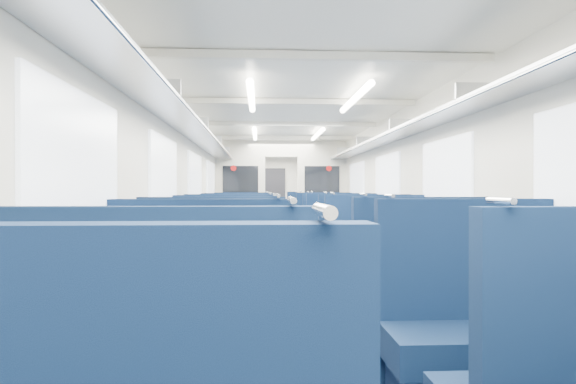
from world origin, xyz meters
TOP-DOWN VIEW (x-y plane):
  - floor at (0.00, 0.00)m, footprint 2.80×18.00m
  - ceiling at (0.00, 0.00)m, footprint 2.80×18.00m
  - wall_left at (-1.40, 0.00)m, footprint 0.02×18.00m
  - dado_left at (-1.39, 0.00)m, footprint 0.03×17.90m
  - wall_right at (1.40, 0.00)m, footprint 0.02×18.00m
  - dado_right at (1.39, 0.00)m, footprint 0.03×17.90m
  - wall_far at (0.00, 9.00)m, footprint 2.80×0.02m
  - luggage_rack_left at (-1.21, 0.00)m, footprint 0.36×17.40m
  - luggage_rack_right at (1.21, 0.00)m, footprint 0.36×17.40m
  - windows at (0.00, -0.46)m, footprint 2.78×15.60m
  - ceiling_fittings at (0.00, -0.26)m, footprint 2.70×16.06m
  - end_door at (0.00, 8.94)m, footprint 0.75×0.06m
  - bulkhead at (-0.00, 3.05)m, footprint 2.80×0.10m
  - seat_6 at (-0.83, -4.87)m, footprint 1.14×0.63m
  - seat_7 at (0.83, -4.89)m, footprint 1.14×0.63m
  - seat_8 at (-0.83, -3.72)m, footprint 1.14×0.63m
  - seat_9 at (0.83, -3.77)m, footprint 1.14×0.63m
  - seat_10 at (-0.83, -2.63)m, footprint 1.14×0.63m
  - seat_11 at (0.83, -2.41)m, footprint 1.14×0.63m
  - seat_12 at (-0.83, -1.32)m, footprint 1.14×0.63m
  - seat_13 at (0.83, -1.49)m, footprint 1.14×0.63m
  - seat_14 at (-0.83, -0.19)m, footprint 1.14×0.63m
  - seat_15 at (0.83, -0.15)m, footprint 1.14×0.63m
  - seat_16 at (-0.83, 0.96)m, footprint 1.14×0.63m
  - seat_17 at (0.83, 0.80)m, footprint 1.14×0.63m
  - seat_18 at (-0.83, 2.12)m, footprint 1.14×0.63m
  - seat_19 at (0.83, 2.01)m, footprint 1.14×0.63m
  - seat_20 at (-0.83, 4.16)m, footprint 1.14×0.63m
  - seat_21 at (0.83, 4.15)m, footprint 1.14×0.63m
  - seat_22 at (-0.83, 5.28)m, footprint 1.14×0.63m
  - seat_23 at (0.83, 5.38)m, footprint 1.14×0.63m

SIDE VIEW (x-z plane):
  - floor at x=0.00m, z-range -0.01..0.01m
  - dado_left at x=-1.39m, z-range 0.00..0.70m
  - dado_right at x=1.39m, z-range 0.00..0.70m
  - seat_6 at x=-0.83m, z-range -0.24..1.02m
  - seat_7 at x=0.83m, z-range -0.24..1.02m
  - seat_8 at x=-0.83m, z-range -0.24..1.02m
  - seat_9 at x=0.83m, z-range -0.24..1.02m
  - seat_10 at x=-0.83m, z-range -0.24..1.02m
  - seat_11 at x=0.83m, z-range -0.24..1.02m
  - seat_12 at x=-0.83m, z-range -0.24..1.02m
  - seat_13 at x=0.83m, z-range -0.24..1.02m
  - seat_14 at x=-0.83m, z-range -0.24..1.02m
  - seat_15 at x=0.83m, z-range -0.24..1.02m
  - seat_16 at x=-0.83m, z-range -0.24..1.02m
  - seat_17 at x=0.83m, z-range -0.24..1.02m
  - seat_18 at x=-0.83m, z-range -0.24..1.02m
  - seat_19 at x=0.83m, z-range -0.24..1.02m
  - seat_20 at x=-0.83m, z-range -0.24..1.02m
  - seat_21 at x=0.83m, z-range -0.24..1.02m
  - seat_22 at x=-0.83m, z-range -0.24..1.02m
  - seat_23 at x=0.83m, z-range -0.24..1.02m
  - end_door at x=0.00m, z-range 0.00..2.00m
  - wall_left at x=-1.40m, z-range 0.00..2.35m
  - wall_right at x=1.40m, z-range 0.00..2.35m
  - wall_far at x=0.00m, z-range 0.00..2.35m
  - bulkhead at x=0.00m, z-range 0.06..2.41m
  - windows at x=0.00m, z-range 1.04..1.79m
  - luggage_rack_left at x=-1.21m, z-range 1.88..2.06m
  - luggage_rack_right at x=1.21m, z-range 1.88..2.06m
  - ceiling_fittings at x=0.00m, z-range 2.23..2.35m
  - ceiling at x=0.00m, z-range 2.35..2.35m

